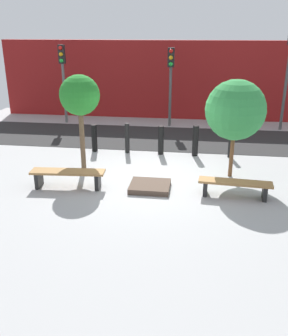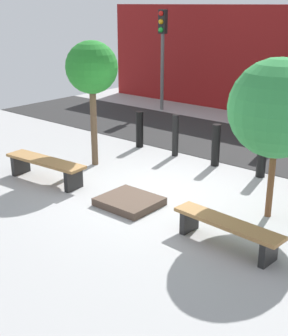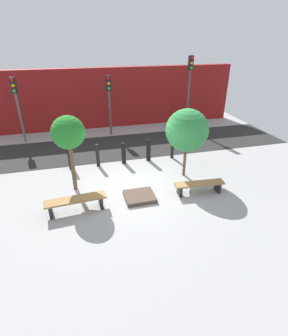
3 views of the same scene
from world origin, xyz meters
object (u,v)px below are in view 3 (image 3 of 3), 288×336
Objects in this scene: bench_right at (199,186)px; bollard_far_right at (172,149)px; tree_behind_right_bench at (187,130)px; bollard_right at (149,150)px; traffic_light_mid_west at (109,95)px; bollard_center at (124,153)px; traffic_light_mid_east at (190,80)px; bollard_far_left at (70,159)px; planter_bed at (140,197)px; bollard_left at (98,155)px; tree_behind_left_bench at (68,133)px; traffic_light_west at (16,98)px; bench_left at (76,202)px.

bench_right is 1.99× the size of bollard_far_right.
bollard_far_right is at bearing 86.03° from tree_behind_right_bench.
bollard_far_right is at bearing 0.00° from bollard_right.
bench_right is 7.72m from traffic_light_mid_west.
bollard_center is 0.23× the size of traffic_light_mid_east.
bollard_far_right is (4.61, 0.00, -0.01)m from bollard_far_left.
traffic_light_mid_west reaches higher than bollard_far_left.
bollard_center is (-2.19, 1.74, -1.45)m from tree_behind_right_bench.
bench_right is at bearing -5.23° from planter_bed.
bench_right is at bearing -43.55° from bollard_left.
bollard_right reaches higher than planter_bed.
tree_behind_left_bench is 2.73× the size of bollard_right.
tree_behind_right_bench reaches higher than bollard_far_right.
tree_behind_left_bench is 3.28m from bollard_center.
bollard_far_right reaches higher than bench_right.
traffic_light_west is at bearing 180.00° from traffic_light_mid_west.
bollard_right reaches higher than bench_right.
traffic_light_mid_east reaches higher than bollard_right.
tree_behind_left_bench is 0.67× the size of traffic_light_mid_east.
bench_right is 4.98m from tree_behind_left_bench.
planter_bed is 8.83m from traffic_light_mid_east.
traffic_light_mid_east is at bearing 0.02° from traffic_light_mid_west.
bollard_center is (2.19, 1.74, -1.72)m from tree_behind_left_bench.
bollard_center is 0.30× the size of traffic_light_mid_west.
traffic_light_west is at bearing 145.87° from bollard_right.
tree_behind_right_bench is at bearing -93.97° from bollard_far_right.
bollard_far_left is 0.92× the size of bollard_left.
bollard_far_left is at bearing 180.00° from bollard_left.
bench_right is at bearing -4.32° from bench_left.
traffic_light_west is at bearing 140.34° from tree_behind_right_bench.
bench_right is 0.66× the size of tree_behind_left_bench.
bollard_left reaches higher than bollard_far_left.
bollard_center is at bearing 0.00° from bollard_left.
tree_behind_right_bench is 4.02m from bollard_left.
bollard_left is 1.11× the size of bollard_far_right.
traffic_light_mid_west is at bearing 110.98° from tree_behind_right_bench.
bollard_left is (1.03, 1.74, -1.69)m from tree_behind_left_bench.
bollard_right is at bearing 0.00° from bollard_left.
bollard_right is at bearing 112.34° from bench_right.
traffic_light_west is (-2.38, 3.96, 1.87)m from bollard_far_left.
traffic_light_west is (-4.69, 6.94, 2.27)m from planter_bed.
bench_left reaches higher than planter_bed.
bollard_far_left is at bearing -150.47° from traffic_light_mid_east.
bench_left is 2.11× the size of bollard_far_left.
bollard_center reaches higher than bench_left.
bollard_center is 1.15m from bollard_right.
planter_bed is 1.08× the size of bollard_center.
tree_behind_right_bench is at bearing -113.72° from traffic_light_mid_east.
bench_right is 3.34m from bollard_right.
traffic_light_mid_east is (4.69, 0.00, 0.58)m from traffic_light_mid_west.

